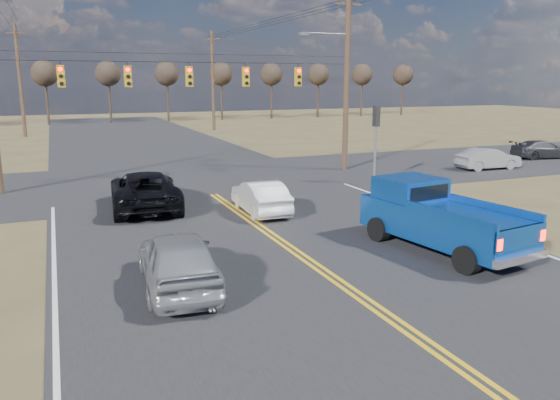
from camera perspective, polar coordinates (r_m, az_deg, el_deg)
name	(u,v)px	position (r m, az deg, el deg)	size (l,w,h in m)	color
ground	(382,314)	(12.72, 10.65, -11.60)	(160.00, 160.00, 0.00)	brown
road_main	(241,215)	(21.33, -4.06, -1.52)	(14.00, 120.00, 0.02)	#28282B
road_cross	(193,180)	(28.87, -9.09, 2.03)	(120.00, 12.00, 0.02)	#28282B
signal_gantry	(200,81)	(28.32, -8.34, 12.17)	(19.60, 4.83, 10.00)	#473323
utility_poles	(194,78)	(27.44, -8.97, 12.48)	(19.60, 58.32, 10.00)	#473323
treeline	(157,71)	(37.20, -12.71, 13.01)	(87.00, 117.80, 7.40)	#33261C
pickup_truck	(438,218)	(17.36, 16.19, -1.82)	(2.82, 5.76, 2.07)	black
silver_suv	(178,260)	(13.90, -10.61, -6.17)	(1.77, 4.40, 1.50)	gray
black_suv	(145,190)	(22.72, -13.96, 1.00)	(2.57, 5.57, 1.55)	black
white_car_queue	(260,197)	(21.44, -2.06, 0.35)	(1.37, 3.94, 1.30)	white
dgrey_car_queue	(154,188)	(23.91, -13.01, 1.21)	(1.71, 4.20, 1.22)	#36363B
cross_car_east_near	(488,159)	(34.24, 20.94, 4.05)	(3.83, 1.33, 1.26)	gray
cross_car_east_far	(542,149)	(40.47, 25.72, 4.78)	(4.19, 1.70, 1.22)	#2E2F33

